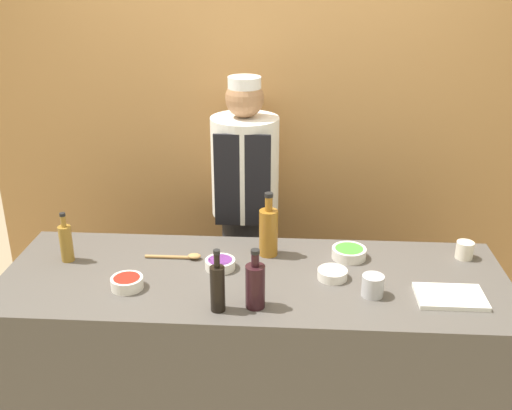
# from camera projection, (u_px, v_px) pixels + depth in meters

# --- Properties ---
(cabinet_wall) EXTENTS (3.31, 0.18, 2.40)m
(cabinet_wall) POSITION_uv_depth(u_px,v_px,m) (266.00, 141.00, 3.59)
(cabinet_wall) COLOR #B7844C
(cabinet_wall) RESTS_ON ground_plane
(counter) EXTENTS (2.29, 0.80, 0.89)m
(counter) POSITION_uv_depth(u_px,v_px,m) (254.00, 357.00, 2.87)
(counter) COLOR #514C47
(counter) RESTS_ON ground_plane
(sauce_bowl_red) EXTENTS (0.14, 0.14, 0.05)m
(sauce_bowl_red) POSITION_uv_depth(u_px,v_px,m) (127.00, 282.00, 2.59)
(sauce_bowl_red) COLOR white
(sauce_bowl_red) RESTS_ON counter
(sauce_bowl_purple) EXTENTS (0.14, 0.14, 0.04)m
(sauce_bowl_purple) POSITION_uv_depth(u_px,v_px,m) (220.00, 263.00, 2.76)
(sauce_bowl_purple) COLOR white
(sauce_bowl_purple) RESTS_ON counter
(sauce_bowl_green) EXTENTS (0.16, 0.16, 0.05)m
(sauce_bowl_green) POSITION_uv_depth(u_px,v_px,m) (349.00, 252.00, 2.85)
(sauce_bowl_green) COLOR white
(sauce_bowl_green) RESTS_ON counter
(sauce_bowl_brown) EXTENTS (0.13, 0.13, 0.04)m
(sauce_bowl_brown) POSITION_uv_depth(u_px,v_px,m) (332.00, 274.00, 2.67)
(sauce_bowl_brown) COLOR white
(sauce_bowl_brown) RESTS_ON counter
(cutting_board) EXTENTS (0.29, 0.19, 0.02)m
(cutting_board) POSITION_uv_depth(u_px,v_px,m) (450.00, 297.00, 2.51)
(cutting_board) COLOR white
(cutting_board) RESTS_ON counter
(bottle_wine) EXTENTS (0.08, 0.08, 0.26)m
(bottle_wine) POSITION_uv_depth(u_px,v_px,m) (255.00, 285.00, 2.43)
(bottle_wine) COLOR black
(bottle_wine) RESTS_ON counter
(bottle_amber) EXTENTS (0.09, 0.09, 0.32)m
(bottle_amber) POSITION_uv_depth(u_px,v_px,m) (269.00, 231.00, 2.85)
(bottle_amber) COLOR #9E661E
(bottle_amber) RESTS_ON counter
(bottle_vinegar) EXTENTS (0.06, 0.06, 0.24)m
(bottle_vinegar) POSITION_uv_depth(u_px,v_px,m) (66.00, 242.00, 2.80)
(bottle_vinegar) COLOR olive
(bottle_vinegar) RESTS_ON counter
(bottle_soy) EXTENTS (0.06, 0.06, 0.27)m
(bottle_soy) POSITION_uv_depth(u_px,v_px,m) (218.00, 287.00, 2.40)
(bottle_soy) COLOR black
(bottle_soy) RESTS_ON counter
(cup_cream) EXTENTS (0.08, 0.08, 0.08)m
(cup_cream) POSITION_uv_depth(u_px,v_px,m) (465.00, 250.00, 2.84)
(cup_cream) COLOR silver
(cup_cream) RESTS_ON counter
(cup_steel) EXTENTS (0.09, 0.09, 0.09)m
(cup_steel) POSITION_uv_depth(u_px,v_px,m) (373.00, 286.00, 2.53)
(cup_steel) COLOR #B7B7BC
(cup_steel) RESTS_ON counter
(wooden_spoon) EXTENTS (0.27, 0.05, 0.03)m
(wooden_spoon) POSITION_uv_depth(u_px,v_px,m) (182.00, 256.00, 2.85)
(wooden_spoon) COLOR #B2844C
(wooden_spoon) RESTS_ON counter
(chef_center) EXTENTS (0.37, 0.37, 1.65)m
(chef_center) POSITION_uv_depth(u_px,v_px,m) (245.00, 212.00, 3.37)
(chef_center) COLOR #28282D
(chef_center) RESTS_ON ground_plane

